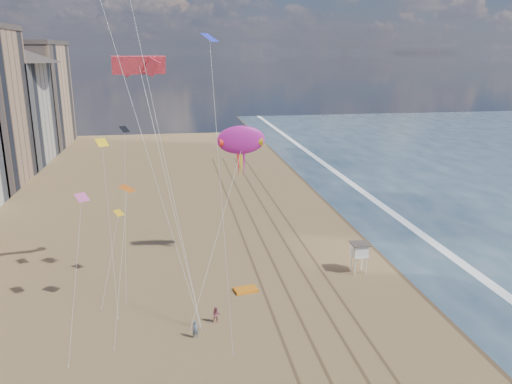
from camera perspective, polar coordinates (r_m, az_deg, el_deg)
wet_sand at (r=75.04m, az=13.69°, el=-3.48°), size 260.00×260.00×0.00m
foam at (r=76.73m, az=16.59°, el=-3.27°), size 260.00×260.00×0.00m
tracks at (r=61.30m, az=2.93°, el=-7.42°), size 7.68×120.00×0.01m
lifeguard_stand at (r=57.35m, az=11.72°, el=-6.51°), size 1.93×1.93×3.49m
grounded_kite at (r=53.00m, az=-1.18°, el=-11.11°), size 2.60×1.92×0.27m
show_kite at (r=56.42m, az=-1.74°, el=5.91°), size 5.83×8.01×21.13m
kite_flyer_a at (r=45.18m, az=-6.94°, el=-15.34°), size 0.65×0.49×1.62m
kite_flyer_b at (r=47.21m, az=-4.57°, el=-13.84°), size 0.83×0.67×1.59m
small_kites at (r=49.17m, az=-14.23°, el=5.07°), size 13.78×11.68×18.38m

